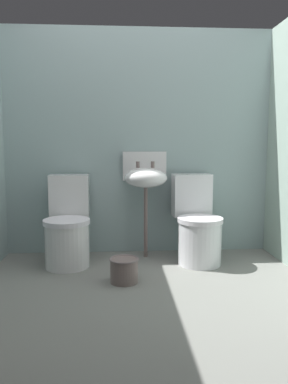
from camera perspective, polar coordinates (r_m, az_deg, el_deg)
name	(u,v)px	position (r m, az deg, el deg)	size (l,w,h in m)	color
ground_plane	(146,300)	(2.77, 0.38, -16.11)	(2.95, 2.59, 0.08)	slate
wall_back	(138,143)	(3.68, -0.89, 7.49)	(2.95, 0.10, 2.15)	#8EA5A5
toilet_left	(68,228)	(3.39, -11.53, -5.44)	(0.41, 0.60, 0.78)	white
toilet_right	(197,226)	(3.43, 8.11, -5.21)	(0.43, 0.62, 0.78)	white
sink	(145,177)	(3.49, 0.23, 2.27)	(0.42, 0.35, 0.99)	#6F5D5A
bucket	(124,270)	(2.95, -3.05, -11.71)	(0.23, 0.23, 0.19)	#6F5D5A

